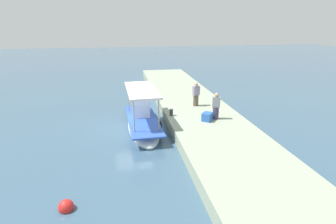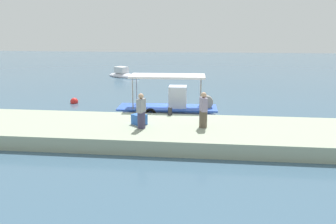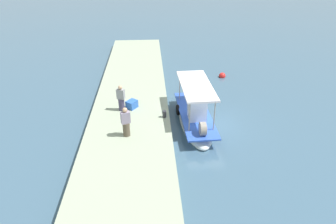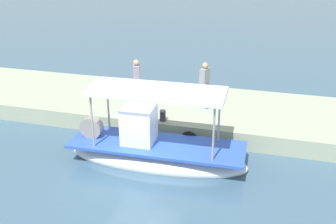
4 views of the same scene
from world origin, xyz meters
The scene contains 9 objects.
ground_plane centered at (0.00, 0.00, 0.00)m, with size 120.00×120.00×0.00m, color #3C5A71.
dock_quay centered at (0.00, -4.84, 0.36)m, with size 36.00×5.06×0.72m, color #99A58B.
main_fishing_boat centered at (-0.37, -0.65, 0.48)m, with size 6.52×2.19×3.10m.
fisherman_near_bollard centered at (1.83, -4.89, 1.53)m, with size 0.50×0.57×1.79m.
fisherman_by_crate centered at (-1.22, -5.39, 1.52)m, with size 0.49×0.56×1.76m.
mooring_bollard centered at (-0.08, -2.64, 0.94)m, with size 0.24×0.24×0.45m, color #2D2D33.
cargo_crate centered at (-1.46, -4.74, 0.98)m, with size 0.68×0.55×0.52m, color blue.
marker_buoy centered at (-8.04, 2.95, 0.12)m, with size 0.59×0.59×0.59m.
moored_boat_near centered at (-7.68, 17.39, 0.21)m, with size 4.92×3.83×1.42m.
Camera 2 is at (1.92, -21.34, 5.57)m, focal length 36.22 mm.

